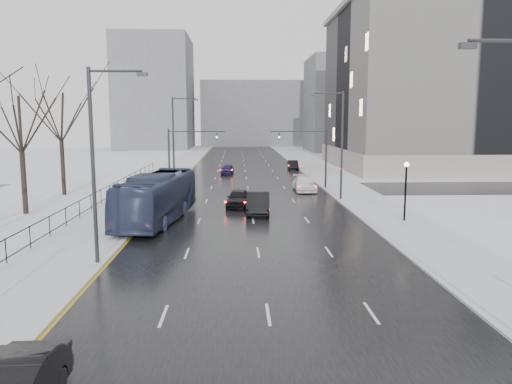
{
  "coord_description": "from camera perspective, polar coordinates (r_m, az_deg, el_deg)",
  "views": [
    {
      "loc": [
        -1.16,
        -5.22,
        7.45
      ],
      "look_at": [
        0.13,
        28.75,
        2.5
      ],
      "focal_mm": 35.0,
      "sensor_mm": 36.0,
      "label": 1
    }
  ],
  "objects": [
    {
      "name": "mast_signal_left",
      "position": [
        53.68,
        -8.79,
        4.62
      ],
      "size": [
        6.1,
        0.33,
        6.5
      ],
      "color": "#2D2D33",
      "rests_on": "ground"
    },
    {
      "name": "no_uturn_sign",
      "position": [
        50.56,
        9.67,
        2.32
      ],
      "size": [
        0.6,
        0.06,
        2.7
      ],
      "color": "#2D2D33",
      "rests_on": "sidewalk_right"
    },
    {
      "name": "tree_park_e",
      "position": [
        52.62,
        -21.04,
        -0.41
      ],
      "size": [
        9.45,
        9.45,
        13.5
      ],
      "primitive_type": null,
      "color": "black",
      "rests_on": "ground"
    },
    {
      "name": "civic_building",
      "position": [
        85.35,
        23.29,
        10.14
      ],
      "size": [
        41.0,
        31.0,
        24.8
      ],
      "color": "gray",
      "rests_on": "ground"
    },
    {
      "name": "streetlight_l_far",
      "position": [
        57.68,
        -9.2,
        6.36
      ],
      "size": [
        2.95,
        0.25,
        10.0
      ],
      "color": "#2D2D33",
      "rests_on": "ground"
    },
    {
      "name": "tree_park_d",
      "position": [
        43.25,
        -24.78,
        -2.41
      ],
      "size": [
        8.75,
        8.75,
        12.5
      ],
      "primitive_type": null,
      "color": "black",
      "rests_on": "ground"
    },
    {
      "name": "lamppost_r_mid",
      "position": [
        37.53,
        16.75,
        1.03
      ],
      "size": [
        0.36,
        0.36,
        4.28
      ],
      "color": "black",
      "rests_on": "sidewalk_right"
    },
    {
      "name": "bldg_far_center",
      "position": [
        145.32,
        -0.13,
        8.89
      ],
      "size": [
        30.0,
        18.0,
        18.0
      ],
      "primitive_type": "cube",
      "color": "slate",
      "rests_on": "ground"
    },
    {
      "name": "streetlight_r_mid",
      "position": [
        46.21,
        9.53,
        5.9
      ],
      "size": [
        2.95,
        0.25,
        10.0
      ],
      "color": "#2D2D33",
      "rests_on": "ground"
    },
    {
      "name": "bus",
      "position": [
        37.09,
        -11.2,
        -0.62
      ],
      "size": [
        4.53,
        12.97,
        3.54
      ],
      "primitive_type": "imported",
      "rotation": [
        0.0,
        0.0,
        -0.12
      ],
      "color": "navy",
      "rests_on": "road"
    },
    {
      "name": "cross_road",
      "position": [
        53.75,
        -0.91,
        0.34
      ],
      "size": [
        130.0,
        10.0,
        0.04
      ],
      "primitive_type": "cube",
      "color": "black",
      "rests_on": "ground"
    },
    {
      "name": "sedan_right_distant",
      "position": [
        75.05,
        4.24,
        3.11
      ],
      "size": [
        1.51,
        4.12,
        1.35
      ],
      "primitive_type": "imported",
      "rotation": [
        0.0,
        0.0,
        -0.02
      ],
      "color": "black",
      "rests_on": "road"
    },
    {
      "name": "sedan_right_near",
      "position": [
        39.57,
        0.26,
        -1.27
      ],
      "size": [
        2.08,
        5.22,
        1.69
      ],
      "primitive_type": "imported",
      "rotation": [
        0.0,
        0.0,
        -0.06
      ],
      "color": "black",
      "rests_on": "road"
    },
    {
      "name": "iron_fence",
      "position": [
        37.73,
        -20.44,
        -2.23
      ],
      "size": [
        0.06,
        70.0,
        1.3
      ],
      "color": "black",
      "rests_on": "sidewalk_left"
    },
    {
      "name": "road",
      "position": [
        65.65,
        -1.14,
        1.78
      ],
      "size": [
        16.0,
        150.0,
        0.04
      ],
      "primitive_type": "cube",
      "color": "black",
      "rests_on": "ground"
    },
    {
      "name": "mast_signal_right",
      "position": [
        54.0,
        6.9,
        4.67
      ],
      "size": [
        6.1,
        0.33,
        6.5
      ],
      "color": "#2D2D33",
      "rests_on": "ground"
    },
    {
      "name": "sidewalk_left",
      "position": [
        66.3,
        -10.26,
        1.77
      ],
      "size": [
        5.0,
        150.0,
        0.16
      ],
      "primitive_type": "cube",
      "color": "silver",
      "rests_on": "ground"
    },
    {
      "name": "bldg_far_right",
      "position": [
        123.76,
        11.63,
        9.76
      ],
      "size": [
        24.0,
        20.0,
        22.0
      ],
      "primitive_type": "cube",
      "color": "slate",
      "rests_on": "ground"
    },
    {
      "name": "streetlight_l_near",
      "position": [
        26.24,
        -17.7,
        3.89
      ],
      "size": [
        2.95,
        0.25,
        10.0
      ],
      "color": "#2D2D33",
      "rests_on": "ground"
    },
    {
      "name": "sedan_center_far",
      "position": [
        68.49,
        -3.3,
        2.62
      ],
      "size": [
        1.9,
        4.06,
        1.34
      ],
      "primitive_type": "imported",
      "rotation": [
        0.0,
        0.0,
        -0.08
      ],
      "color": "#221A50",
      "rests_on": "road"
    },
    {
      "name": "bldg_far_left",
      "position": [
        132.04,
        -11.46,
        10.96
      ],
      "size": [
        18.0,
        22.0,
        28.0
      ],
      "primitive_type": "cube",
      "color": "slate",
      "rests_on": "ground"
    },
    {
      "name": "sidewalk_right",
      "position": [
        66.66,
        7.92,
        1.86
      ],
      "size": [
        5.0,
        150.0,
        0.16
      ],
      "primitive_type": "cube",
      "color": "silver",
      "rests_on": "ground"
    },
    {
      "name": "park_strip",
      "position": [
        68.29,
        -18.18,
        1.66
      ],
      "size": [
        14.0,
        150.0,
        0.12
      ],
      "primitive_type": "cube",
      "color": "white",
      "rests_on": "ground"
    },
    {
      "name": "sedan_right_far",
      "position": [
        52.35,
        5.54,
        0.94
      ],
      "size": [
        2.16,
        5.24,
        1.52
      ],
      "primitive_type": "imported",
      "rotation": [
        0.0,
        0.0,
        0.01
      ],
      "color": "white",
      "rests_on": "road"
    },
    {
      "name": "sedan_center_near",
      "position": [
        42.66,
        -2.07,
        -0.71
      ],
      "size": [
        2.25,
        4.56,
        1.5
      ],
      "primitive_type": "imported",
      "rotation": [
        0.0,
        0.0,
        -0.11
      ],
      "color": "black",
      "rests_on": "road"
    }
  ]
}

